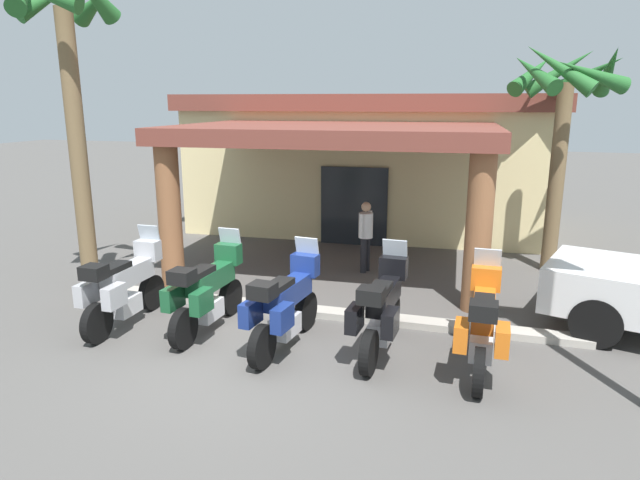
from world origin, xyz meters
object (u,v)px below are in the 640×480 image
Objects in this scene: palm_tree_roadside at (68,67)px; motorcycle_silver at (124,287)px; motorcycle_orange at (482,325)px; pedestrian at (366,232)px; motel_building at (369,159)px; palm_tree_near_portico at (565,99)px; motorcycle_blue at (285,306)px; motorcycle_green at (207,291)px; motorcycle_black at (382,310)px.

motorcycle_silver is at bearing -36.66° from palm_tree_roadside.
motorcycle_orange is 5.00m from pedestrian.
palm_tree_near_portico is at bearing -38.30° from motel_building.
motel_building reaches higher than motorcycle_blue.
palm_tree_near_portico reaches higher than motorcycle_silver.
motorcycle_green is at bearing 85.98° from motorcycle_blue.
motorcycle_blue is 4.37m from pedestrian.
motorcycle_orange is (2.96, 0.09, 0.00)m from motorcycle_blue.
motorcycle_orange is at bearing -9.55° from palm_tree_roadside.
palm_tree_near_portico is at bearing -31.54° from motorcycle_blue.
motorcycle_green is 4.44m from motorcycle_orange.
motorcycle_silver is 4.30m from palm_tree_roadside.
palm_tree_near_portico reaches higher than motorcycle_green.
motel_building is at bearing 144.34° from palm_tree_near_portico.
motorcycle_silver is 5.41m from pedestrian.
palm_tree_roadside reaches higher than motel_building.
palm_tree_roadside is at bearing 44.39° from pedestrian.
motorcycle_silver is 0.36× the size of palm_tree_roadside.
pedestrian is 6.83m from palm_tree_roadside.
motorcycle_silver is 5.91m from motorcycle_orange.
motorcycle_green is 1.00× the size of motorcycle_black.
pedestrian reaches higher than motorcycle_green.
palm_tree_near_portico is at bearing -13.39° from motorcycle_orange.
motorcycle_black is (4.43, 0.18, 0.00)m from motorcycle_silver.
palm_tree_roadside reaches higher than motorcycle_green.
motorcycle_black and motorcycle_orange have the same top height.
palm_tree_near_portico reaches higher than motorcycle_blue.
motel_building is at bearing -14.54° from motorcycle_silver.
motorcycle_silver is (-2.37, -9.11, -1.36)m from motel_building.
motorcycle_green and motorcycle_black have the same top height.
motorcycle_silver is 1.49m from motorcycle_green.
motorcycle_black is 1.49m from motorcycle_orange.
motorcycle_orange is 8.61m from palm_tree_roadside.
motorcycle_blue is 7.78m from palm_tree_near_portico.
motorcycle_blue is at bearing 99.28° from pedestrian.
palm_tree_near_portico is (7.33, 5.56, 3.12)m from motorcycle_silver.
palm_tree_near_portico is 10.04m from palm_tree_roadside.
motel_building is at bearing 22.17° from motorcycle_orange.
motorcycle_green is 8.53m from palm_tree_near_portico.
motorcycle_silver is at bearing 91.07° from motorcycle_orange.
motorcycle_orange is 1.37× the size of pedestrian.
pedestrian is (-2.60, 4.26, 0.23)m from motorcycle_orange.
pedestrian is at bearing 32.31° from motorcycle_orange.
palm_tree_near_portico is (1.42, 5.55, 3.12)m from motorcycle_orange.
palm_tree_near_portico is at bearing -25.49° from motorcycle_black.
palm_tree_near_portico is at bearing -52.73° from motorcycle_silver.
pedestrian reaches higher than motorcycle_black.
motorcycle_black is (2.96, -0.02, 0.00)m from motorcycle_green.
motel_building is 9.07m from motorcycle_green.
palm_tree_roadside reaches higher than motorcycle_silver.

